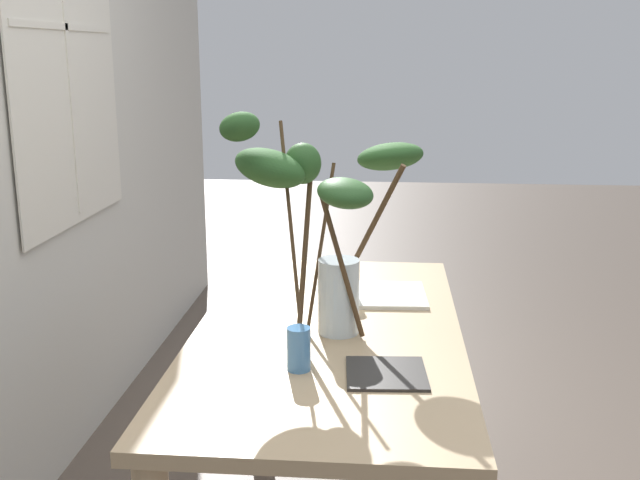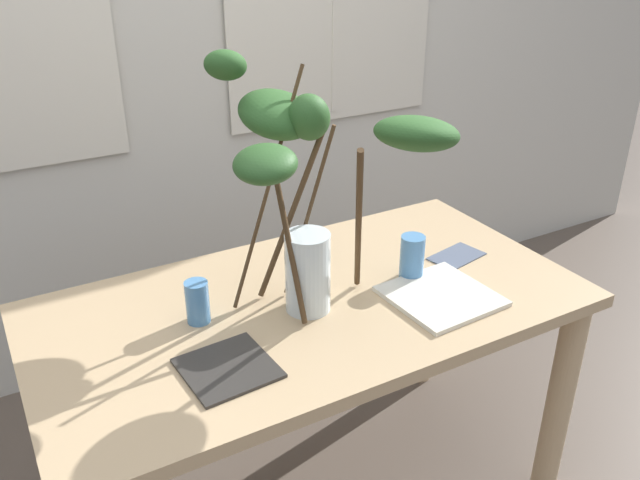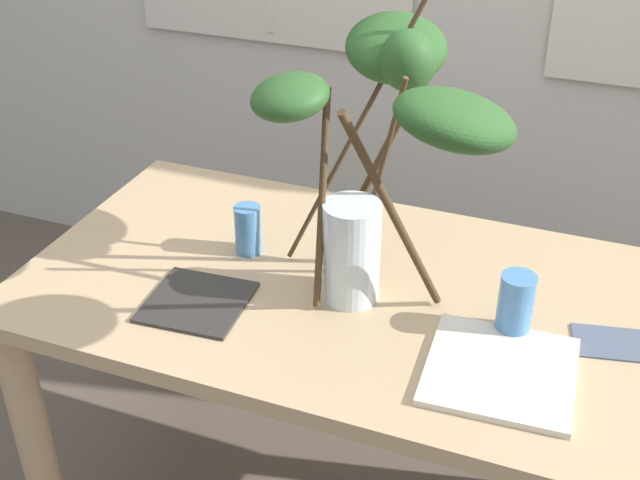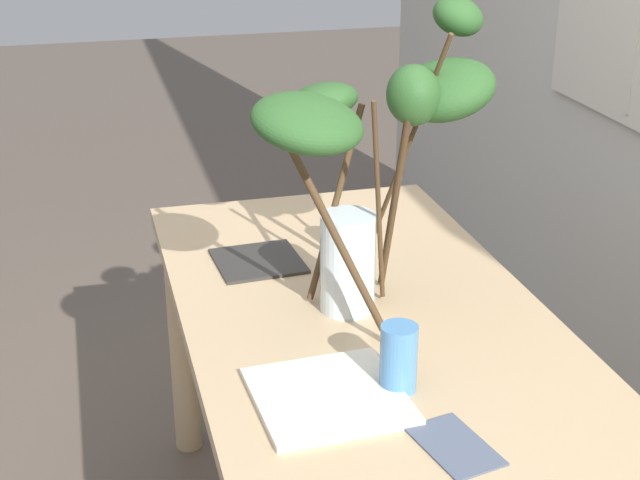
{
  "view_description": "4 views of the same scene",
  "coord_description": "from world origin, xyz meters",
  "views": [
    {
      "loc": [
        -2.08,
        -0.16,
        1.54
      ],
      "look_at": [
        -0.07,
        0.02,
        1.03
      ],
      "focal_mm": 42.22,
      "sensor_mm": 36.0,
      "label": 1
    },
    {
      "loc": [
        -0.73,
        -1.34,
        1.69
      ],
      "look_at": [
        -0.0,
        -0.05,
        0.95
      ],
      "focal_mm": 37.08,
      "sensor_mm": 36.0,
      "label": 2
    },
    {
      "loc": [
        0.42,
        -1.37,
        1.75
      ],
      "look_at": [
        -0.08,
        -0.06,
        0.89
      ],
      "focal_mm": 46.27,
      "sensor_mm": 36.0,
      "label": 3
    },
    {
      "loc": [
        1.74,
        -0.56,
        1.69
      ],
      "look_at": [
        -0.1,
        -0.07,
        0.88
      ],
      "focal_mm": 53.43,
      "sensor_mm": 36.0,
      "label": 4
    }
  ],
  "objects": [
    {
      "name": "back_wall_with_windows",
      "position": [
        -0.0,
        1.09,
        1.4
      ],
      "size": [
        5.47,
        0.14,
        2.78
      ],
      "color": "beige",
      "rests_on": "ground"
    },
    {
      "name": "dining_table",
      "position": [
        0.0,
        0.0,
        0.62
      ],
      "size": [
        1.48,
        0.78,
        0.75
      ],
      "color": "tan",
      "rests_on": "ground"
    },
    {
      "name": "vase_with_branches",
      "position": [
        0.01,
        0.01,
        1.13
      ],
      "size": [
        0.57,
        0.62,
        0.66
      ],
      "color": "silver",
      "rests_on": "dining_table"
    },
    {
      "name": "drinking_glass_blue_left",
      "position": [
        -0.3,
        0.05,
        0.81
      ],
      "size": [
        0.06,
        0.06,
        0.11
      ],
      "primitive_type": "cylinder",
      "color": "#4C84BC",
      "rests_on": "dining_table"
    },
    {
      "name": "drinking_glass_blue_right",
      "position": [
        0.31,
        -0.03,
        0.81
      ],
      "size": [
        0.07,
        0.07,
        0.13
      ],
      "primitive_type": "cylinder",
      "color": "#4C84BC",
      "rests_on": "dining_table"
    },
    {
      "name": "plate_square_left",
      "position": [
        -0.31,
        -0.17,
        0.75
      ],
      "size": [
        0.21,
        0.21,
        0.01
      ],
      "primitive_type": "cube",
      "rotation": [
        0.0,
        0.0,
        0.07
      ],
      "color": "#2D2B28",
      "rests_on": "dining_table"
    },
    {
      "name": "plate_square_right",
      "position": [
        0.31,
        -0.17,
        0.75
      ],
      "size": [
        0.28,
        0.28,
        0.01
      ],
      "primitive_type": "cube",
      "rotation": [
        0.0,
        0.0,
        0.05
      ],
      "color": "silver",
      "rests_on": "dining_table"
    },
    {
      "name": "napkin_folded",
      "position": [
        0.51,
        -0.0,
        0.75
      ],
      "size": [
        0.18,
        0.13,
        0.0
      ],
      "primitive_type": "cube",
      "rotation": [
        0.0,
        0.0,
        0.2
      ],
      "color": "#4C566B",
      "rests_on": "dining_table"
    }
  ]
}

